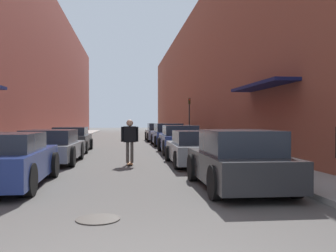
% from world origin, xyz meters
% --- Properties ---
extents(ground, '(128.43, 128.43, 0.00)m').
position_xyz_m(ground, '(0.00, 23.35, 0.00)').
color(ground, '#4C4947').
extents(curb_strip_left, '(1.80, 58.38, 0.12)m').
position_xyz_m(curb_strip_left, '(-4.71, 29.19, 0.06)').
color(curb_strip_left, gray).
rests_on(curb_strip_left, ground).
extents(curb_strip_right, '(1.80, 58.38, 0.12)m').
position_xyz_m(curb_strip_right, '(4.71, 29.19, 0.06)').
color(curb_strip_right, gray).
rests_on(curb_strip_right, ground).
extents(building_row_left, '(4.90, 58.38, 11.86)m').
position_xyz_m(building_row_left, '(-7.61, 29.18, 5.93)').
color(building_row_left, brown).
rests_on(building_row_left, ground).
extents(building_row_right, '(4.90, 58.38, 10.65)m').
position_xyz_m(building_row_right, '(7.61, 29.18, 5.33)').
color(building_row_right, brown).
rests_on(building_row_right, ground).
extents(parked_car_left_0, '(1.93, 4.35, 1.29)m').
position_xyz_m(parked_car_left_0, '(-2.76, 5.90, 0.63)').
color(parked_car_left_0, navy).
rests_on(parked_car_left_0, ground).
extents(parked_car_left_1, '(2.06, 4.27, 1.25)m').
position_xyz_m(parked_car_left_1, '(-2.66, 10.90, 0.61)').
color(parked_car_left_1, gray).
rests_on(parked_car_left_1, ground).
extents(parked_car_left_2, '(1.89, 4.52, 1.26)m').
position_xyz_m(parked_car_left_2, '(-2.64, 16.31, 0.62)').
color(parked_car_left_2, '#232326').
rests_on(parked_car_left_2, ground).
extents(parked_car_right_0, '(1.85, 3.94, 1.36)m').
position_xyz_m(parked_car_right_0, '(2.66, 4.98, 0.65)').
color(parked_car_right_0, '#232326').
rests_on(parked_car_right_0, ground).
extents(parked_car_right_1, '(2.03, 4.14, 1.22)m').
position_xyz_m(parked_car_right_1, '(2.66, 9.78, 0.59)').
color(parked_car_right_1, gray).
rests_on(parked_car_right_1, ground).
extents(parked_car_right_2, '(1.88, 4.25, 1.36)m').
position_xyz_m(parked_car_right_2, '(2.72, 14.64, 0.67)').
color(parked_car_right_2, navy).
rests_on(parked_car_right_2, ground).
extents(parked_car_right_3, '(1.97, 4.53, 1.42)m').
position_xyz_m(parked_car_right_3, '(2.83, 20.45, 0.68)').
color(parked_car_right_3, navy).
rests_on(parked_car_right_3, ground).
extents(parked_car_right_4, '(1.95, 4.35, 1.40)m').
position_xyz_m(parked_car_right_4, '(2.73, 26.02, 0.67)').
color(parked_car_right_4, gray).
rests_on(parked_car_right_4, ground).
extents(skateboarder, '(0.62, 0.78, 1.62)m').
position_xyz_m(skateboarder, '(0.24, 10.03, 0.99)').
color(skateboarder, brown).
rests_on(skateboarder, ground).
extents(manhole_cover, '(0.70, 0.70, 0.02)m').
position_xyz_m(manhole_cover, '(-0.37, 2.63, 0.01)').
color(manhole_cover, '#332D28').
rests_on(manhole_cover, ground).
extents(traffic_light, '(0.16, 0.22, 3.24)m').
position_xyz_m(traffic_light, '(5.11, 25.45, 2.14)').
color(traffic_light, '#2D2D2D').
rests_on(traffic_light, curb_strip_right).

